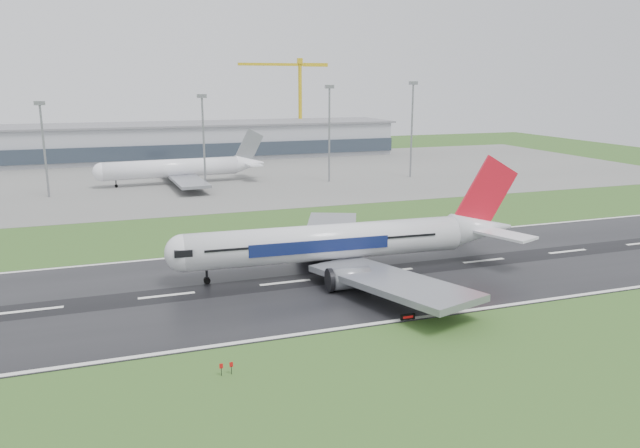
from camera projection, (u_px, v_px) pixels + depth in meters
name	position (u px, v px, depth m)	size (l,w,h in m)	color
ground	(167.00, 296.00, 97.98)	(520.00, 520.00, 0.00)	#2D531E
runway	(167.00, 296.00, 97.97)	(400.00, 45.00, 0.10)	black
apron	(134.00, 180.00, 212.95)	(400.00, 130.00, 0.08)	slate
terminal	(127.00, 143.00, 266.43)	(240.00, 36.00, 15.00)	#9799A2
main_airliner	(351.00, 219.00, 108.57)	(65.83, 62.69, 19.43)	silver
parked_airliner	(179.00, 158.00, 204.24)	(58.68, 54.64, 17.20)	white
tower_crane	(300.00, 105.00, 303.85)	(45.92, 2.50, 45.24)	gold
runway_sign	(408.00, 317.00, 87.73)	(2.30, 0.26, 1.04)	black
floodmast_2	(45.00, 152.00, 178.74)	(0.64, 0.64, 27.28)	gray
floodmast_3	(204.00, 144.00, 193.51)	(0.64, 0.64, 28.97)	gray
floodmast_4	(329.00, 136.00, 206.83)	(0.64, 0.64, 31.73)	gray
floodmast_5	(412.00, 132.00, 216.73)	(0.64, 0.64, 32.92)	gray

